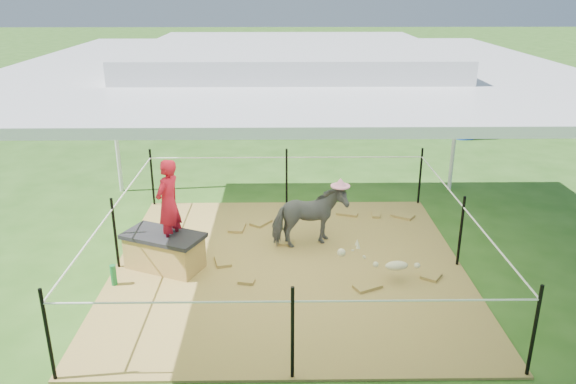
{
  "coord_description": "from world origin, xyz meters",
  "views": [
    {
      "loc": [
        -0.1,
        -6.65,
        3.54
      ],
      "look_at": [
        0.0,
        0.6,
        0.85
      ],
      "focal_mm": 35.0,
      "sensor_mm": 36.0,
      "label": 1
    }
  ],
  "objects_px": {
    "straw_bale": "(165,253)",
    "green_bottle": "(114,275)",
    "distant_person": "(388,108)",
    "pony": "(309,217)",
    "trash_barrel": "(464,119)",
    "picnic_table_far": "(441,99)",
    "foal": "(397,264)",
    "picnic_table_near": "(363,106)",
    "woman": "(168,196)"
  },
  "relations": [
    {
      "from": "woman",
      "to": "foal",
      "type": "height_order",
      "value": "woman"
    },
    {
      "from": "straw_bale",
      "to": "woman",
      "type": "distance_m",
      "value": 0.8
    },
    {
      "from": "woman",
      "to": "distant_person",
      "type": "relative_size",
      "value": 1.03
    },
    {
      "from": "pony",
      "to": "foal",
      "type": "xyz_separation_m",
      "value": [
        1.04,
        -1.03,
        -0.2
      ]
    },
    {
      "from": "pony",
      "to": "foal",
      "type": "relative_size",
      "value": 1.22
    },
    {
      "from": "straw_bale",
      "to": "distant_person",
      "type": "distance_m",
      "value": 8.76
    },
    {
      "from": "pony",
      "to": "trash_barrel",
      "type": "distance_m",
      "value": 7.35
    },
    {
      "from": "pony",
      "to": "foal",
      "type": "bearing_deg",
      "value": -153.21
    },
    {
      "from": "picnic_table_far",
      "to": "foal",
      "type": "bearing_deg",
      "value": -84.35
    },
    {
      "from": "woman",
      "to": "foal",
      "type": "distance_m",
      "value": 3.0
    },
    {
      "from": "woman",
      "to": "trash_barrel",
      "type": "bearing_deg",
      "value": 162.9
    },
    {
      "from": "picnic_table_far",
      "to": "distant_person",
      "type": "bearing_deg",
      "value": -109.77
    },
    {
      "from": "pony",
      "to": "distant_person",
      "type": "bearing_deg",
      "value": -37.28
    },
    {
      "from": "green_bottle",
      "to": "picnic_table_near",
      "type": "xyz_separation_m",
      "value": [
        4.35,
        8.98,
        0.26
      ]
    },
    {
      "from": "pony",
      "to": "picnic_table_near",
      "type": "xyz_separation_m",
      "value": [
        1.87,
        7.9,
        -0.04
      ]
    },
    {
      "from": "picnic_table_far",
      "to": "green_bottle",
      "type": "bearing_deg",
      "value": -100.19
    },
    {
      "from": "picnic_table_far",
      "to": "distant_person",
      "type": "xyz_separation_m",
      "value": [
        -1.95,
        -2.06,
        0.18
      ]
    },
    {
      "from": "woman",
      "to": "picnic_table_far",
      "type": "height_order",
      "value": "woman"
    },
    {
      "from": "pony",
      "to": "picnic_table_near",
      "type": "distance_m",
      "value": 8.12
    },
    {
      "from": "green_bottle",
      "to": "foal",
      "type": "xyz_separation_m",
      "value": [
        3.52,
        0.05,
        0.1
      ]
    },
    {
      "from": "straw_bale",
      "to": "green_bottle",
      "type": "height_order",
      "value": "straw_bale"
    },
    {
      "from": "straw_bale",
      "to": "woman",
      "type": "xyz_separation_m",
      "value": [
        0.1,
        -0.0,
        0.79
      ]
    },
    {
      "from": "picnic_table_near",
      "to": "woman",
      "type": "bearing_deg",
      "value": -144.09
    },
    {
      "from": "picnic_table_near",
      "to": "picnic_table_far",
      "type": "xyz_separation_m",
      "value": [
        2.45,
        1.16,
        -0.04
      ]
    },
    {
      "from": "straw_bale",
      "to": "trash_barrel",
      "type": "height_order",
      "value": "trash_barrel"
    },
    {
      "from": "pony",
      "to": "picnic_table_far",
      "type": "relative_size",
      "value": 0.57
    },
    {
      "from": "green_bottle",
      "to": "picnic_table_near",
      "type": "relative_size",
      "value": 0.13
    },
    {
      "from": "straw_bale",
      "to": "trash_barrel",
      "type": "relative_size",
      "value": 1.04
    },
    {
      "from": "foal",
      "to": "picnic_table_near",
      "type": "relative_size",
      "value": 0.42
    },
    {
      "from": "green_bottle",
      "to": "foal",
      "type": "relative_size",
      "value": 0.32
    },
    {
      "from": "woman",
      "to": "foal",
      "type": "bearing_deg",
      "value": 106.29
    },
    {
      "from": "green_bottle",
      "to": "trash_barrel",
      "type": "bearing_deg",
      "value": 47.61
    },
    {
      "from": "straw_bale",
      "to": "foal",
      "type": "relative_size",
      "value": 1.14
    },
    {
      "from": "foal",
      "to": "distant_person",
      "type": "distance_m",
      "value": 8.14
    },
    {
      "from": "trash_barrel",
      "to": "distant_person",
      "type": "xyz_separation_m",
      "value": [
        -1.72,
        0.89,
        0.1
      ]
    },
    {
      "from": "green_bottle",
      "to": "picnic_table_far",
      "type": "height_order",
      "value": "picnic_table_far"
    },
    {
      "from": "woman",
      "to": "distant_person",
      "type": "bearing_deg",
      "value": 175.37
    },
    {
      "from": "trash_barrel",
      "to": "straw_bale",
      "type": "bearing_deg",
      "value": -131.73
    },
    {
      "from": "foal",
      "to": "distant_person",
      "type": "bearing_deg",
      "value": 74.29
    },
    {
      "from": "straw_bale",
      "to": "green_bottle",
      "type": "xyz_separation_m",
      "value": [
        -0.55,
        -0.45,
        -0.08
      ]
    },
    {
      "from": "green_bottle",
      "to": "pony",
      "type": "xyz_separation_m",
      "value": [
        2.48,
        1.08,
        0.3
      ]
    },
    {
      "from": "woman",
      "to": "trash_barrel",
      "type": "xyz_separation_m",
      "value": [
        5.91,
        6.74,
        -0.57
      ]
    },
    {
      "from": "foal",
      "to": "distant_person",
      "type": "relative_size",
      "value": 0.75
    },
    {
      "from": "picnic_table_near",
      "to": "foal",
      "type": "bearing_deg",
      "value": -125.95
    },
    {
      "from": "picnic_table_near",
      "to": "distant_person",
      "type": "relative_size",
      "value": 1.8
    },
    {
      "from": "woman",
      "to": "picnic_table_near",
      "type": "height_order",
      "value": "woman"
    },
    {
      "from": "trash_barrel",
      "to": "picnic_table_far",
      "type": "relative_size",
      "value": 0.51
    },
    {
      "from": "pony",
      "to": "picnic_table_near",
      "type": "height_order",
      "value": "pony"
    },
    {
      "from": "trash_barrel",
      "to": "distant_person",
      "type": "relative_size",
      "value": 0.83
    },
    {
      "from": "foal",
      "to": "pony",
      "type": "bearing_deg",
      "value": 129.03
    }
  ]
}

